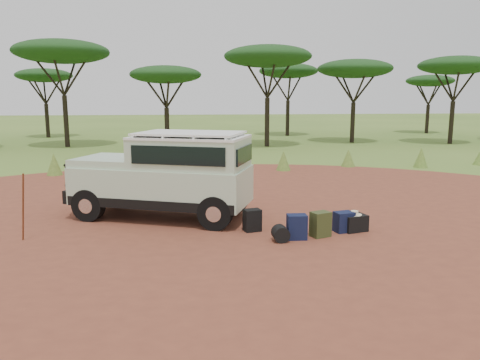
{
  "coord_description": "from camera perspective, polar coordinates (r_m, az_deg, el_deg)",
  "views": [
    {
      "loc": [
        -1.06,
        -10.19,
        2.98
      ],
      "look_at": [
        0.28,
        0.83,
        1.0
      ],
      "focal_mm": 35.0,
      "sensor_mm": 36.0,
      "label": 1
    }
  ],
  "objects": [
    {
      "name": "backpack_olive",
      "position": [
        10.24,
        9.78,
        -5.35
      ],
      "size": [
        0.47,
        0.41,
        0.55
      ],
      "primitive_type": "cube",
      "rotation": [
        0.0,
        0.0,
        0.36
      ],
      "color": "#384620",
      "rests_on": "ground"
    },
    {
      "name": "ground",
      "position": [
        10.67,
        -0.98,
        -6.1
      ],
      "size": [
        140.0,
        140.0,
        0.0
      ],
      "primitive_type": "plane",
      "color": "#507429",
      "rests_on": "ground"
    },
    {
      "name": "backpack_navy",
      "position": [
        10.0,
        6.94,
        -5.71
      ],
      "size": [
        0.42,
        0.31,
        0.53
      ],
      "primitive_type": "cube",
      "rotation": [
        0.0,
        0.0,
        -0.04
      ],
      "color": "#13153B",
      "rests_on": "ground"
    },
    {
      "name": "walking_staff",
      "position": [
        10.62,
        -24.93,
        -3.06
      ],
      "size": [
        0.25,
        0.3,
        1.47
      ],
      "primitive_type": "cylinder",
      "rotation": [
        0.21,
        0.0,
        0.66
      ],
      "color": "maroon",
      "rests_on": "ground"
    },
    {
      "name": "backpack_black",
      "position": [
        10.5,
        1.5,
        -4.94
      ],
      "size": [
        0.42,
        0.35,
        0.5
      ],
      "primitive_type": "cube",
      "rotation": [
        0.0,
        0.0,
        0.25
      ],
      "color": "black",
      "rests_on": "ground"
    },
    {
      "name": "hard_case",
      "position": [
        10.83,
        13.74,
        -5.12
      ],
      "size": [
        0.61,
        0.5,
        0.38
      ],
      "primitive_type": "cube",
      "rotation": [
        0.0,
        0.0,
        0.27
      ],
      "color": "black",
      "rests_on": "ground"
    },
    {
      "name": "stuff_sack",
      "position": [
        9.83,
        4.96,
        -6.54
      ],
      "size": [
        0.35,
        0.35,
        0.34
      ],
      "primitive_type": "cylinder",
      "rotation": [
        1.57,
        0.0,
        0.03
      ],
      "color": "black",
      "rests_on": "ground"
    },
    {
      "name": "acacia_treeline",
      "position": [
        30.11,
        -3.58,
        13.7
      ],
      "size": [
        46.7,
        13.2,
        6.26
      ],
      "color": "black",
      "rests_on": "ground"
    },
    {
      "name": "duffel_navy",
      "position": [
        10.71,
        12.54,
        -5.02
      ],
      "size": [
        0.46,
        0.39,
        0.46
      ],
      "primitive_type": "cube",
      "rotation": [
        0.0,
        0.0,
        0.21
      ],
      "color": "#13153B",
      "rests_on": "ground"
    },
    {
      "name": "dirt_clearing",
      "position": [
        10.67,
        -0.98,
        -6.08
      ],
      "size": [
        23.0,
        23.0,
        0.01
      ],
      "primitive_type": "cylinder",
      "color": "brown",
      "rests_on": "ground"
    },
    {
      "name": "grass_fringe",
      "position": [
        19.07,
        -3.36,
        2.33
      ],
      "size": [
        36.6,
        1.6,
        0.9
      ],
      "color": "#507429",
      "rests_on": "ground"
    },
    {
      "name": "safari_vehicle",
      "position": [
        11.64,
        -8.84,
        0.38
      ],
      "size": [
        4.7,
        3.19,
        2.15
      ],
      "rotation": [
        0.0,
        0.0,
        -0.37
      ],
      "color": "#B5D0B1",
      "rests_on": "ground"
    },
    {
      "name": "safari_hat",
      "position": [
        10.78,
        13.79,
        -3.97
      ],
      "size": [
        0.32,
        0.32,
        0.09
      ],
      "color": "beige",
      "rests_on": "hard_case"
    }
  ]
}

